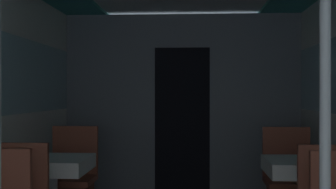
# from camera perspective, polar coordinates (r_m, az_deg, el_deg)

# --- Properties ---
(bulkhead_far) EXTENTS (2.74, 0.09, 2.18)m
(bulkhead_far) POSITION_cam_1_polar(r_m,az_deg,el_deg) (5.49, 1.76, -1.62)
(bulkhead_far) COLOR slate
(bulkhead_far) RESTS_ON ground_plane
(dining_table_left_1) EXTENTS (0.61, 0.61, 0.73)m
(dining_table_left_1) POSITION_cam_1_polar(r_m,az_deg,el_deg) (3.95, -14.07, -9.13)
(dining_table_left_1) COLOR #4C4C51
(dining_table_left_1) RESTS_ON ground_plane
(support_pole_right_0) EXTENTS (0.04, 0.04, 2.18)m
(support_pole_right_0) POSITION_cam_1_polar(r_m,az_deg,el_deg) (1.96, 18.61, -4.68)
(support_pole_right_0) COLOR silver
(support_pole_right_0) RESTS_ON ground_plane
(dining_table_right_1) EXTENTS (0.61, 0.61, 0.73)m
(dining_table_right_1) POSITION_cam_1_polar(r_m,az_deg,el_deg) (3.87, 16.36, -9.33)
(dining_table_right_1) COLOR #4C4C51
(dining_table_right_1) RESTS_ON ground_plane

